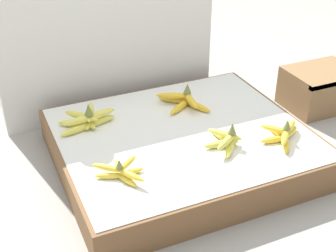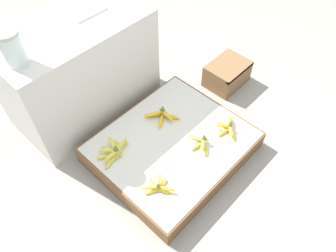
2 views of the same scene
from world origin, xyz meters
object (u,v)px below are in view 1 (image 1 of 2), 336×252
Objects in this scene: banana_bunch_front_left at (121,171)px; banana_bunch_middle_left at (87,119)px; wooden_crate at (320,88)px; banana_bunch_middle_midright at (183,100)px; banana_bunch_front_midright at (226,140)px; banana_bunch_front_right at (283,134)px.

banana_bunch_front_left is 0.75× the size of banana_bunch_middle_left.
banana_bunch_middle_midright is (-0.76, 0.04, 0.07)m from wooden_crate.
banana_bunch_front_midright reaches higher than banana_bunch_front_right.
wooden_crate is 1.65× the size of banana_bunch_front_right.
banana_bunch_front_midright is at bearing 167.05° from banana_bunch_front_right.
banana_bunch_front_right is (-0.51, -0.38, 0.07)m from wooden_crate.
banana_bunch_middle_left reaches higher than banana_bunch_front_right.
banana_bunch_front_midright is 0.83× the size of banana_bunch_middle_left.
banana_bunch_front_left is at bearing -88.02° from banana_bunch_middle_left.
banana_bunch_front_left is 0.82× the size of banana_bunch_middle_midright.
banana_bunch_middle_left is at bearing 148.16° from banana_bunch_front_right.
banana_bunch_middle_left is at bearing 140.63° from banana_bunch_front_midright.
banana_bunch_front_left reaches higher than wooden_crate.
banana_bunch_front_right is 0.81m from banana_bunch_middle_left.
banana_bunch_front_midright is 0.24m from banana_bunch_front_right.
banana_bunch_front_midright is 0.36m from banana_bunch_middle_midright.
wooden_crate is at bearing 36.37° from banana_bunch_front_right.
banana_bunch_front_midright is at bearing -39.37° from banana_bunch_middle_left.
banana_bunch_middle_left is at bearing 178.73° from banana_bunch_middle_midright.
banana_bunch_middle_midright reaches higher than banana_bunch_front_right.
banana_bunch_middle_left is (-0.01, 0.40, 0.01)m from banana_bunch_front_left.
banana_bunch_middle_midright is at bearing -1.27° from banana_bunch_middle_left.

